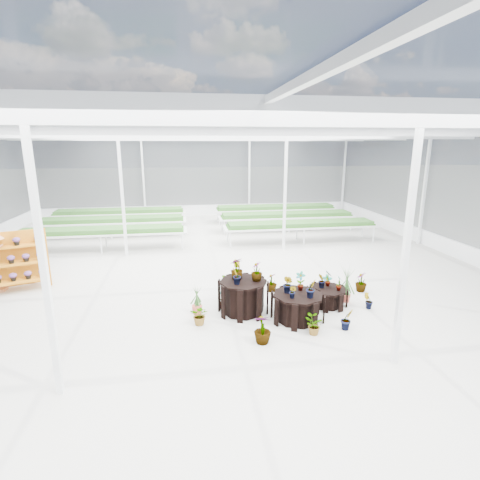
{
  "coord_description": "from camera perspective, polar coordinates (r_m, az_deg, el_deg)",
  "views": [
    {
      "loc": [
        -0.85,
        -9.82,
        4.03
      ],
      "look_at": [
        0.76,
        0.71,
        1.3
      ],
      "focal_mm": 28.0,
      "sensor_mm": 36.0,
      "label": 1
    }
  ],
  "objects": [
    {
      "name": "ground_plane",
      "position": [
        10.65,
        -3.49,
        -7.89
      ],
      "size": [
        24.0,
        24.0,
        0.0
      ],
      "primitive_type": "plane",
      "color": "gray",
      "rests_on": "ground"
    },
    {
      "name": "nursery_benches",
      "position": [
        17.42,
        -5.71,
        2.33
      ],
      "size": [
        16.0,
        7.0,
        0.84
      ],
      "primitive_type": null,
      "color": "silver",
      "rests_on": "ground"
    },
    {
      "name": "nursery_plants",
      "position": [
        9.43,
        5.39,
        -7.88
      ],
      "size": [
        5.06,
        3.16,
        1.36
      ],
      "color": "#2D5824",
      "rests_on": "ground"
    },
    {
      "name": "plinth_low",
      "position": [
        9.99,
        13.08,
        -8.39
      ],
      "size": [
        1.31,
        1.31,
        0.45
      ],
      "primitive_type": "cylinder",
      "rotation": [
        0.0,
        0.0,
        0.38
      ],
      "color": "black",
      "rests_on": "ground"
    },
    {
      "name": "greenhouse_shell",
      "position": [
        10.02,
        -3.69,
        4.11
      ],
      "size": [
        18.0,
        24.0,
        4.5
      ],
      "primitive_type": null,
      "color": "white",
      "rests_on": "ground"
    },
    {
      "name": "plinth_tall",
      "position": [
        9.27,
        0.49,
        -8.62
      ],
      "size": [
        1.48,
        1.48,
        0.82
      ],
      "primitive_type": "cylinder",
      "rotation": [
        0.0,
        0.0,
        -0.28
      ],
      "color": "black",
      "rests_on": "ground"
    },
    {
      "name": "steel_frame",
      "position": [
        10.02,
        -3.69,
        4.11
      ],
      "size": [
        18.0,
        24.0,
        4.5
      ],
      "primitive_type": null,
      "color": "silver",
      "rests_on": "ground"
    },
    {
      "name": "shelf_rack",
      "position": [
        12.32,
        -30.61,
        -2.81
      ],
      "size": [
        1.73,
        1.28,
        1.63
      ],
      "primitive_type": null,
      "rotation": [
        0.0,
        0.0,
        0.34
      ],
      "color": "#B56912",
      "rests_on": "ground"
    },
    {
      "name": "plinth_mid",
      "position": [
        9.03,
        8.76,
        -10.04
      ],
      "size": [
        1.59,
        1.59,
        0.64
      ],
      "primitive_type": "cylinder",
      "rotation": [
        0.0,
        0.0,
        0.38
      ],
      "color": "black",
      "rests_on": "ground"
    }
  ]
}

